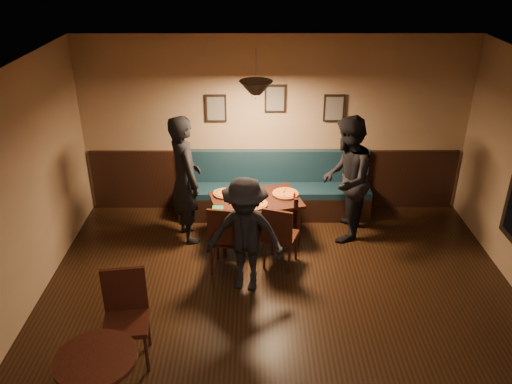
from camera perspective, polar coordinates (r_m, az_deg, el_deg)
floor at (r=5.80m, az=3.12°, el=-17.95°), size 7.00×7.00×0.00m
ceiling at (r=4.34m, az=4.03°, el=9.55°), size 7.00×7.00×0.00m
wall_back at (r=8.09m, az=2.07°, el=7.25°), size 6.00×0.00×6.00m
wainscot at (r=8.41m, az=1.97°, el=1.38°), size 5.88×0.06×1.00m
booth_bench at (r=8.16m, az=2.04°, el=0.58°), size 3.00×0.60×1.00m
picture_left at (r=7.99m, az=-4.44°, el=9.19°), size 0.32×0.04×0.42m
picture_center at (r=7.93m, az=2.13°, el=10.26°), size 0.32×0.04×0.42m
picture_right at (r=8.06m, az=8.60°, el=9.13°), size 0.32×0.04×0.42m
pendant_lamp at (r=6.84m, az=-0.01°, el=11.12°), size 0.44×0.44×0.25m
dining_table at (r=7.58m, az=-0.01°, el=-3.01°), size 1.41×1.09×0.67m
chair_near_left at (r=6.85m, az=-3.12°, el=-4.90°), size 0.50×0.50×1.00m
chair_near_right at (r=6.96m, az=2.75°, el=-4.71°), size 0.52×0.52×0.92m
diner_left at (r=7.41m, az=-7.78°, el=1.37°), size 0.69×0.81×1.89m
diner_right at (r=7.50m, az=9.89°, el=1.37°), size 0.92×1.06×1.86m
diner_front at (r=6.35m, az=-1.18°, el=-4.81°), size 1.08×0.75×1.52m
pizza_a at (r=7.54m, az=-3.40°, el=-0.16°), size 0.41×0.41×0.04m
pizza_b at (r=7.24m, az=-0.16°, el=-1.33°), size 0.48×0.48×0.04m
pizza_c at (r=7.54m, az=3.26°, el=-0.17°), size 0.51×0.51×0.04m
soda_glass at (r=7.17m, az=4.44°, el=-1.25°), size 0.08×0.08×0.14m
tabasco_bottle at (r=7.39m, az=4.26°, el=-0.40°), size 0.04×0.04×0.13m
napkin_a at (r=7.63m, az=-4.12°, el=-0.01°), size 0.15×0.15×0.01m
napkin_b at (r=7.18m, az=-4.25°, el=-1.79°), size 0.15×0.15×0.01m
cutlery_set at (r=7.08m, az=-0.17°, el=-2.15°), size 0.17×0.09×0.00m
cafe_chair_far at (r=5.61m, az=-14.17°, el=-13.67°), size 0.51×0.51×1.03m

